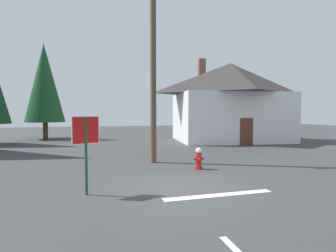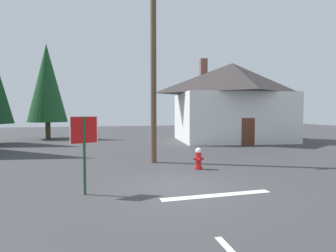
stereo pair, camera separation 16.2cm
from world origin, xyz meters
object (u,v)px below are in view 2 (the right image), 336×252
at_px(utility_pole, 153,58).
at_px(stop_sign_near, 84,138).
at_px(house, 232,101).
at_px(fire_hydrant, 198,159).
at_px(pine_tree_short_left, 47,83).

bearing_deg(utility_pole, stop_sign_near, -123.33).
relative_size(utility_pole, house, 0.94).
xyz_separation_m(fire_hydrant, utility_pole, (-1.55, 1.97, 4.55)).
bearing_deg(pine_tree_short_left, stop_sign_near, -76.98).
relative_size(fire_hydrant, utility_pole, 0.10).
bearing_deg(pine_tree_short_left, fire_hydrant, -61.07).
distance_m(stop_sign_near, pine_tree_short_left, 19.03).
distance_m(utility_pole, pine_tree_short_left, 15.52).
bearing_deg(fire_hydrant, pine_tree_short_left, 118.93).
xyz_separation_m(fire_hydrant, house, (6.89, 10.21, 2.98)).
height_order(fire_hydrant, house, house).
xyz_separation_m(stop_sign_near, pine_tree_short_left, (-4.22, 18.24, 3.43)).
relative_size(fire_hydrant, pine_tree_short_left, 0.11).
bearing_deg(house, fire_hydrant, -124.02).
distance_m(fire_hydrant, utility_pole, 5.19).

